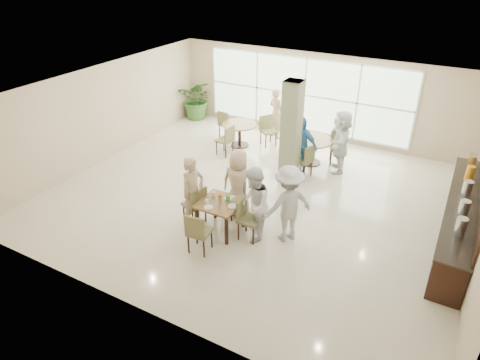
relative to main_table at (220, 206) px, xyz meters
The scene contains 20 objects.
ground 1.86m from the main_table, 89.96° to the left, with size 10.00×10.00×0.00m, color beige.
room_shell 2.04m from the main_table, 89.96° to the left, with size 10.00×10.00×10.00m.
window_bank 6.27m from the main_table, 94.60° to the left, with size 7.00×0.04×7.00m.
column 3.07m from the main_table, 82.24° to the left, with size 0.45×0.45×2.80m, color #67724F.
main_table is the anchor object (origin of this frame).
round_table_left 4.78m from the main_table, 113.78° to the left, with size 1.12×1.12×0.75m.
round_table_right 4.31m from the main_table, 82.67° to the left, with size 1.19×1.19×0.75m.
chairs_main_table 0.18m from the main_table, 155.17° to the right, with size 1.94×2.05×0.95m.
chairs_table_left 4.80m from the main_table, 113.61° to the left, with size 2.07×1.88×0.95m.
chairs_table_right 4.26m from the main_table, 82.51° to the left, with size 1.99×1.80×0.95m.
tabletop_clutter 0.16m from the main_table, 60.50° to the left, with size 0.73×0.73×0.21m.
buffet_counter 5.21m from the main_table, 25.59° to the left, with size 0.64×4.70×1.95m.
potted_plant 7.36m from the main_table, 127.81° to the left, with size 1.37×1.37×1.52m, color #356227.
teen_left 0.71m from the main_table, behind, with size 0.61×0.40×1.68m, color tan.
teen_far 0.85m from the main_table, 90.35° to the left, with size 0.81×0.44×1.66m, color tan.
teen_right 0.80m from the main_table, ahead, with size 0.84×0.65×1.72m, color white.
teen_standing 1.51m from the main_table, 18.10° to the left, with size 1.14×0.65×1.76m, color #B2B2B5.
adult_a 3.47m from the main_table, 81.69° to the left, with size 1.00×0.57×1.71m, color teal.
adult_b 4.45m from the main_table, 71.66° to the left, with size 1.67×0.72×1.80m, color white.
adult_standing 5.72m from the main_table, 102.24° to the left, with size 0.61×0.40×1.68m, color tan.
Camera 1 is at (4.25, -8.54, 5.68)m, focal length 32.00 mm.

